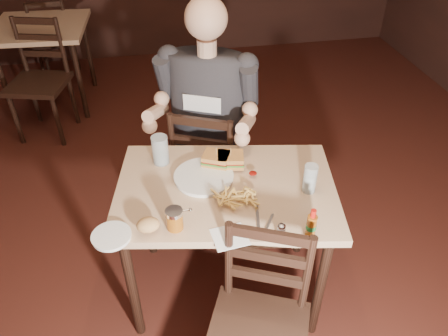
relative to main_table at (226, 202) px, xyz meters
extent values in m
plane|color=black|center=(-0.30, -0.03, -0.67)|extent=(7.00, 7.00, 0.00)
cube|color=tan|center=(0.00, 0.00, 0.08)|extent=(1.17, 0.88, 0.04)
cylinder|color=black|center=(-0.50, -0.20, -0.31)|extent=(0.05, 0.05, 0.73)
cylinder|color=black|center=(-0.40, 0.36, -0.31)|extent=(0.05, 0.05, 0.73)
cylinder|color=black|center=(0.40, -0.36, -0.31)|extent=(0.05, 0.05, 0.73)
cylinder|color=black|center=(0.50, 0.20, -0.31)|extent=(0.05, 0.05, 0.73)
cube|color=tan|center=(-1.21, 2.47, 0.08)|extent=(0.85, 0.85, 0.04)
cylinder|color=black|center=(-1.55, 2.17, -0.31)|extent=(0.04, 0.04, 0.73)
cylinder|color=black|center=(-1.50, 2.81, -0.31)|extent=(0.04, 0.04, 0.73)
cylinder|color=black|center=(-0.91, 2.13, -0.31)|extent=(0.04, 0.04, 0.73)
cylinder|color=black|center=(-0.87, 2.76, -0.31)|extent=(0.04, 0.04, 0.73)
cylinder|color=white|center=(-0.10, 0.08, 0.10)|extent=(0.33, 0.33, 0.02)
ellipsoid|color=maroon|center=(0.15, 0.06, 0.12)|extent=(0.05, 0.05, 0.01)
cylinder|color=silver|center=(-0.29, 0.26, 0.17)|extent=(0.10, 0.10, 0.15)
cylinder|color=silver|center=(0.38, -0.10, 0.17)|extent=(0.07, 0.07, 0.15)
cube|color=white|center=(-0.05, -0.32, 0.10)|extent=(0.16, 0.15, 0.00)
cube|color=silver|center=(0.10, -0.25, 0.10)|extent=(0.05, 0.21, 0.00)
cube|color=silver|center=(0.13, -0.29, 0.10)|extent=(0.09, 0.13, 0.00)
cylinder|color=white|center=(-0.54, -0.23, 0.10)|extent=(0.19, 0.19, 0.01)
ellipsoid|color=tan|center=(-0.38, -0.23, 0.14)|extent=(0.11, 0.10, 0.06)
camera|label=1|loc=(-0.31, -1.57, 1.46)|focal=35.00mm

